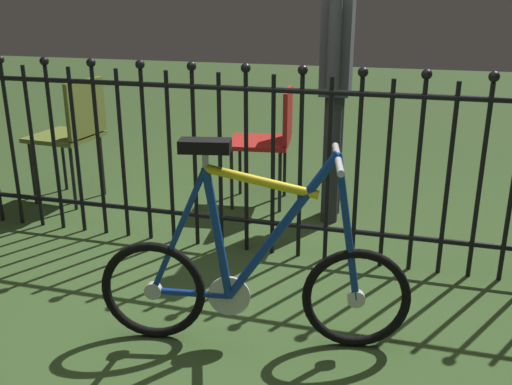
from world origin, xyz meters
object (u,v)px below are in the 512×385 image
(bicycle, at_px, (253,276))
(chair_olive, at_px, (74,128))
(chair_red, at_px, (270,135))
(person_visitor, at_px, (337,68))

(bicycle, relative_size, chair_olive, 1.47)
(chair_red, relative_size, person_visitor, 0.50)
(bicycle, relative_size, chair_red, 1.58)
(chair_red, bearing_deg, person_visitor, -17.91)
(person_visitor, bearing_deg, chair_olive, -174.44)
(chair_olive, bearing_deg, chair_red, 13.56)
(bicycle, xyz_separation_m, person_visitor, (0.09, 1.56, 0.67))
(chair_red, bearing_deg, chair_olive, -166.44)
(chair_red, distance_m, chair_olive, 1.38)
(chair_olive, height_order, person_visitor, person_visitor)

